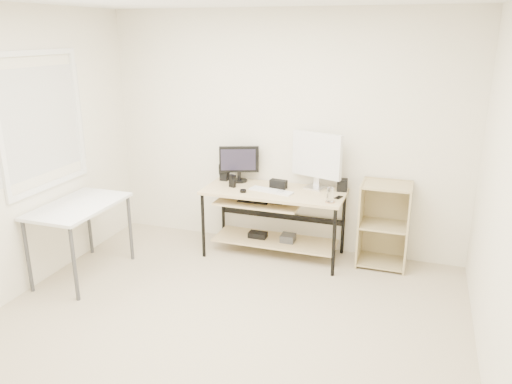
{
  "coord_description": "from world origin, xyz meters",
  "views": [
    {
      "loc": [
        1.43,
        -3.19,
        2.36
      ],
      "look_at": [
        -0.08,
        1.3,
        0.83
      ],
      "focal_mm": 35.0,
      "sensor_mm": 36.0,
      "label": 1
    }
  ],
  "objects_px": {
    "shelf_unit": "(384,224)",
    "white_imac": "(317,157)",
    "side_table": "(79,212)",
    "audio_controller": "(232,181)",
    "desk": "(272,209)",
    "black_monitor": "(239,162)"
  },
  "relations": [
    {
      "from": "desk",
      "to": "black_monitor",
      "type": "bearing_deg",
      "value": 157.26
    },
    {
      "from": "side_table",
      "to": "shelf_unit",
      "type": "distance_m",
      "value": 3.09
    },
    {
      "from": "side_table",
      "to": "shelf_unit",
      "type": "relative_size",
      "value": 1.11
    },
    {
      "from": "side_table",
      "to": "audio_controller",
      "type": "height_order",
      "value": "audio_controller"
    },
    {
      "from": "side_table",
      "to": "shelf_unit",
      "type": "height_order",
      "value": "shelf_unit"
    },
    {
      "from": "side_table",
      "to": "white_imac",
      "type": "distance_m",
      "value": 2.47
    },
    {
      "from": "desk",
      "to": "shelf_unit",
      "type": "height_order",
      "value": "shelf_unit"
    },
    {
      "from": "desk",
      "to": "audio_controller",
      "type": "distance_m",
      "value": 0.52
    },
    {
      "from": "side_table",
      "to": "audio_controller",
      "type": "bearing_deg",
      "value": 39.87
    },
    {
      "from": "shelf_unit",
      "to": "black_monitor",
      "type": "xyz_separation_m",
      "value": [
        -1.62,
        0.02,
        0.53
      ]
    },
    {
      "from": "side_table",
      "to": "shelf_unit",
      "type": "xyz_separation_m",
      "value": [
        2.83,
        1.22,
        -0.22
      ]
    },
    {
      "from": "shelf_unit",
      "to": "white_imac",
      "type": "bearing_deg",
      "value": 176.95
    },
    {
      "from": "shelf_unit",
      "to": "black_monitor",
      "type": "relative_size",
      "value": 2.11
    },
    {
      "from": "side_table",
      "to": "audio_controller",
      "type": "distance_m",
      "value": 1.6
    },
    {
      "from": "desk",
      "to": "audio_controller",
      "type": "xyz_separation_m",
      "value": [
        -0.44,
        -0.04,
        0.28
      ]
    },
    {
      "from": "desk",
      "to": "white_imac",
      "type": "relative_size",
      "value": 2.47
    },
    {
      "from": "audio_controller",
      "to": "black_monitor",
      "type": "bearing_deg",
      "value": 114.22
    },
    {
      "from": "desk",
      "to": "black_monitor",
      "type": "distance_m",
      "value": 0.65
    },
    {
      "from": "black_monitor",
      "to": "white_imac",
      "type": "height_order",
      "value": "white_imac"
    },
    {
      "from": "shelf_unit",
      "to": "audio_controller",
      "type": "distance_m",
      "value": 1.66
    },
    {
      "from": "white_imac",
      "to": "side_table",
      "type": "bearing_deg",
      "value": -131.13
    },
    {
      "from": "side_table",
      "to": "white_imac",
      "type": "bearing_deg",
      "value": 31.16
    }
  ]
}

